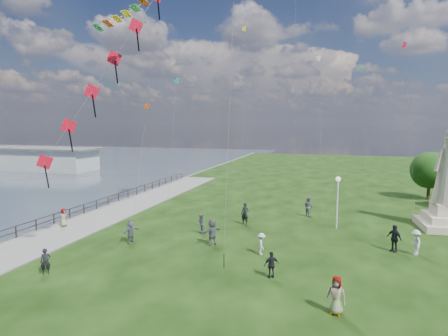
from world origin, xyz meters
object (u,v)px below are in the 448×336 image
(person_0, at_px, (46,262))
(person_11, at_px, (212,232))
(pier_pavilion, at_px, (28,158))
(person_7, at_px, (308,207))
(person_10, at_px, (64,219))
(person_6, at_px, (245,214))
(person_8, at_px, (416,243))
(lamppost, at_px, (338,191))
(person_2, at_px, (261,244))
(person_4, at_px, (336,295))
(person_3, at_px, (272,265))
(person_1, at_px, (201,224))
(person_5, at_px, (131,231))
(person_9, at_px, (394,238))

(person_0, xyz_separation_m, person_11, (7.58, 7.78, 0.19))
(pier_pavilion, bearing_deg, person_7, -23.42)
(person_0, xyz_separation_m, person_10, (-5.85, 8.52, -0.01))
(person_6, distance_m, person_10, 15.35)
(person_8, bearing_deg, person_10, -96.49)
(lamppost, bearing_deg, person_11, -140.74)
(person_2, xyz_separation_m, person_11, (-3.79, 0.91, 0.23))
(person_4, bearing_deg, pier_pavilion, 155.47)
(pier_pavilion, relative_size, person_4, 16.70)
(person_6, relative_size, person_10, 1.26)
(pier_pavilion, distance_m, person_2, 65.08)
(person_7, bearing_deg, person_11, 106.27)
(person_3, distance_m, person_11, 6.78)
(lamppost, height_order, person_6, lamppost)
(person_7, bearing_deg, person_0, 99.37)
(person_8, bearing_deg, person_1, -100.57)
(pier_pavilion, height_order, person_2, pier_pavilion)
(lamppost, distance_m, person_1, 11.57)
(person_0, height_order, person_5, person_5)
(person_0, relative_size, person_5, 0.89)
(person_3, bearing_deg, person_9, -170.02)
(person_9, bearing_deg, person_4, -64.69)
(person_7, distance_m, person_10, 21.82)
(person_2, distance_m, person_11, 3.91)
(person_2, height_order, person_3, person_3)
(person_3, relative_size, person_6, 0.80)
(lamppost, xyz_separation_m, person_2, (-4.81, -7.94, -2.43))
(person_9, bearing_deg, pier_pavilion, -161.52)
(person_2, xyz_separation_m, person_4, (4.79, -6.77, 0.17))
(person_3, relative_size, person_5, 0.89)
(person_8, height_order, person_10, person_8)
(person_4, bearing_deg, person_7, 109.33)
(person_5, bearing_deg, person_11, -60.50)
(person_5, height_order, person_10, person_5)
(lamppost, distance_m, person_5, 16.82)
(person_0, bearing_deg, person_8, -15.57)
(person_3, height_order, person_4, person_4)
(person_8, bearing_deg, person_9, -112.16)
(person_1, xyz_separation_m, person_7, (7.75, 8.26, 0.11))
(person_3, xyz_separation_m, person_10, (-18.49, 5.24, -0.01))
(lamppost, bearing_deg, person_0, -137.54)
(person_3, bearing_deg, person_0, -18.34)
(pier_pavilion, xyz_separation_m, person_10, (37.00, -34.34, -1.08))
(lamppost, relative_size, person_10, 2.87)
(person_7, height_order, person_9, person_9)
(person_3, height_order, person_7, person_7)
(person_1, distance_m, person_5, 5.49)
(person_4, distance_m, person_10, 23.57)
(person_10, bearing_deg, person_6, -74.50)
(person_7, bearing_deg, person_4, 143.80)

